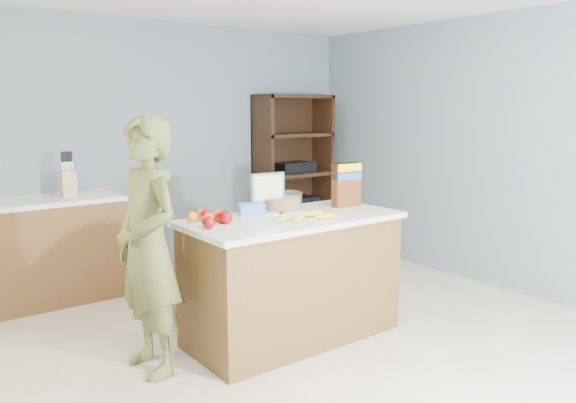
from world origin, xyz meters
TOP-DOWN VIEW (x-y plane):
  - floor at (0.00, 0.00)m, footprint 4.50×5.00m
  - walls at (0.00, 0.00)m, footprint 4.52×5.02m
  - counter_peninsula at (0.00, 0.30)m, footprint 1.56×0.76m
  - back_cabinet at (-1.20, 2.20)m, footprint 1.24×0.62m
  - shelving_unit at (1.55, 2.35)m, footprint 0.90×0.40m
  - person at (-1.03, 0.43)m, footprint 0.43×0.62m
  - knife_block at (-0.99, 2.18)m, footprint 0.12×0.10m
  - envelopes at (0.02, 0.42)m, footprint 0.38×0.26m
  - bananas at (0.01, 0.16)m, footprint 0.44×0.21m
  - apples at (-0.56, 0.39)m, footprint 0.25×0.30m
  - oranges at (-0.56, 0.52)m, footprint 0.26×0.23m
  - blue_carton at (-0.19, 0.54)m, footprint 0.21×0.18m
  - salad_bowl at (0.10, 0.56)m, footprint 0.30×0.30m
  - tv at (-0.00, 0.60)m, footprint 0.28×0.12m
  - cereal_box at (0.58, 0.37)m, footprint 0.23×0.11m

SIDE VIEW (x-z plane):
  - floor at x=0.00m, z-range -0.01..0.01m
  - counter_peninsula at x=0.00m, z-range -0.03..0.87m
  - back_cabinet at x=-1.20m, z-range 0.00..0.90m
  - person at x=-1.03m, z-range 0.00..1.62m
  - shelving_unit at x=1.55m, z-range -0.04..1.76m
  - envelopes at x=0.02m, z-range 0.90..0.90m
  - bananas at x=0.01m, z-range 0.90..0.94m
  - oranges at x=-0.56m, z-range 0.90..0.97m
  - blue_carton at x=-0.19m, z-range 0.90..0.98m
  - apples at x=-0.56m, z-range 0.90..0.98m
  - salad_bowl at x=0.10m, z-range 0.89..1.02m
  - knife_block at x=-0.99m, z-range 0.86..1.17m
  - tv at x=0.00m, z-range 0.92..1.20m
  - cereal_box at x=0.58m, z-range 0.93..1.27m
  - walls at x=0.00m, z-range 0.40..2.91m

